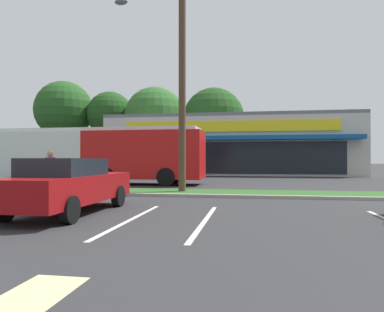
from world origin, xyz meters
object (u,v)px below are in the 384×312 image
city_bus (100,154)px  car_0 (68,185)px  utility_pole (179,49)px  pedestrian_near_bench (50,175)px

city_bus → car_0: city_bus is taller
utility_pole → car_0: (-1.89, -5.71, -5.33)m
city_bus → utility_pole: bearing=138.5°
pedestrian_near_bench → city_bus: bearing=39.9°
car_0 → pedestrian_near_bench: pedestrian_near_bench is taller
utility_pole → city_bus: 8.91m
city_bus → pedestrian_near_bench: (1.52, -7.79, -0.88)m
utility_pole → pedestrian_near_bench: utility_pole is taller
pedestrian_near_bench → car_0: bearing=-113.3°
city_bus → pedestrian_near_bench: size_ratio=6.96×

